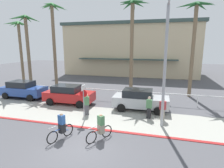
{
  "coord_description": "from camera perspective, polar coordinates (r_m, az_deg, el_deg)",
  "views": [
    {
      "loc": [
        3.81,
        -7.91,
        5.13
      ],
      "look_at": [
        0.11,
        6.0,
        2.13
      ],
      "focal_mm": 29.56,
      "sensor_mm": 36.0,
      "label": 1
    }
  ],
  "objects": [
    {
      "name": "ground_plane",
      "position": [
        19.02,
        2.8,
        -3.9
      ],
      "size": [
        80.0,
        80.0,
        0.0
      ],
      "primitive_type": "plane",
      "color": "#4C4C51"
    },
    {
      "name": "sidewalk_strip",
      "position": [
        13.69,
        -2.41,
        -10.2
      ],
      "size": [
        44.0,
        4.0,
        0.02
      ],
      "primitive_type": "cube",
      "color": "#9E9E93",
      "rests_on": "ground"
    },
    {
      "name": "curb_paint",
      "position": [
        11.96,
        -5.34,
        -13.61
      ],
      "size": [
        44.0,
        0.24,
        0.03
      ],
      "primitive_type": "cube",
      "color": "maroon",
      "rests_on": "ground"
    },
    {
      "name": "building_backdrop",
      "position": [
        36.0,
        6.25,
        10.74
      ],
      "size": [
        23.37,
        12.73,
        9.04
      ],
      "color": "beige",
      "rests_on": "ground"
    },
    {
      "name": "rail_fence",
      "position": [
        17.39,
        1.78,
        -2.52
      ],
      "size": [
        23.34,
        0.08,
        1.04
      ],
      "color": "white",
      "rests_on": "ground"
    },
    {
      "name": "stop_sign_bike_lane",
      "position": [
        12.61,
        -8.79,
        -4.26
      ],
      "size": [
        0.52,
        0.56,
        2.56
      ],
      "color": "gray",
      "rests_on": "ground"
    },
    {
      "name": "streetlight_curb",
      "position": [
        11.47,
        16.17,
        7.04
      ],
      "size": [
        0.24,
        2.54,
        7.5
      ],
      "color": "#9EA0A5",
      "rests_on": "ground"
    },
    {
      "name": "palm_tree_0",
      "position": [
        27.79,
        -26.71,
        12.41
      ],
      "size": [
        3.39,
        2.75,
        8.26
      ],
      "color": "#756047",
      "rests_on": "ground"
    },
    {
      "name": "palm_tree_1",
      "position": [
        23.3,
        -24.94,
        13.38
      ],
      "size": [
        2.97,
        3.2,
        8.46
      ],
      "color": "#756047",
      "rests_on": "ground"
    },
    {
      "name": "palm_tree_2",
      "position": [
        22.85,
        -17.65,
        16.25
      ],
      "size": [
        2.89,
        3.12,
        9.8
      ],
      "color": "#756047",
      "rests_on": "ground"
    },
    {
      "name": "palm_tree_3",
      "position": [
        18.81,
        6.3,
        17.28
      ],
      "size": [
        2.99,
        3.52,
        9.4
      ],
      "color": "#756047",
      "rests_on": "ground"
    },
    {
      "name": "palm_tree_4",
      "position": [
        20.09,
        24.29,
        15.65
      ],
      "size": [
        3.59,
        3.4,
        9.21
      ],
      "color": "#756047",
      "rests_on": "ground"
    },
    {
      "name": "car_blue_0",
      "position": [
        20.39,
        -25.77,
        -1.48
      ],
      "size": [
        4.4,
        2.02,
        1.69
      ],
      "color": "#284793",
      "rests_on": "ground"
    },
    {
      "name": "car_red_1",
      "position": [
        16.9,
        -13.25,
        -3.15
      ],
      "size": [
        4.4,
        2.02,
        1.69
      ],
      "color": "red",
      "rests_on": "ground"
    },
    {
      "name": "car_silver_2",
      "position": [
        15.09,
        8.65,
        -4.76
      ],
      "size": [
        4.4,
        2.02,
        1.69
      ],
      "color": "#B2B7BC",
      "rests_on": "ground"
    },
    {
      "name": "cyclist_blue_0",
      "position": [
        10.88,
        -15.41,
        -12.72
      ],
      "size": [
        0.7,
        1.72,
        1.5
      ],
      "color": "black",
      "rests_on": "ground"
    },
    {
      "name": "cyclist_red_1",
      "position": [
        10.44,
        -3.63,
        -13.38
      ],
      "size": [
        1.03,
        1.57,
        1.5
      ],
      "color": "black",
      "rests_on": "ground"
    },
    {
      "name": "pedestrian_0",
      "position": [
        13.41,
        15.35,
        -7.76
      ],
      "size": [
        0.48,
        0.45,
        1.62
      ],
      "color": "gray",
      "rests_on": "ground"
    },
    {
      "name": "pedestrian_1",
      "position": [
        13.5,
        11.37,
        -7.4
      ],
      "size": [
        0.41,
        0.33,
        1.63
      ],
      "color": "#232326",
      "rests_on": "ground"
    },
    {
      "name": "pedestrian_2",
      "position": [
        14.02,
        -7.82,
        -6.51
      ],
      "size": [
        0.47,
        0.42,
        1.65
      ],
      "color": "#4C4C51",
      "rests_on": "ground"
    }
  ]
}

